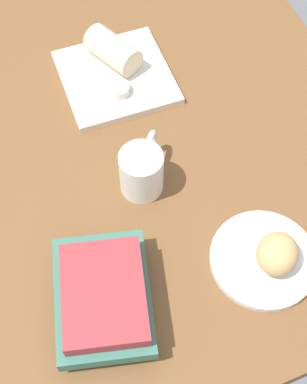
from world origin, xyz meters
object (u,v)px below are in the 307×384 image
breakfast_wrap (113,50)px  book_stack (103,296)px  scone_pastry (277,254)px  coffee_mug (142,170)px  sauce_cup (118,89)px  square_plate (116,77)px  round_plate (263,259)px

breakfast_wrap → book_stack: 55.04cm
scone_pastry → coffee_mug: 28.73cm
book_stack → breakfast_wrap: bearing=-21.3°
coffee_mug → sauce_cup: bearing=-8.1°
scone_pastry → square_plate: size_ratio=0.35×
sauce_cup → book_stack: 45.89cm
sauce_cup → coffee_mug: coffee_mug is taller
scone_pastry → book_stack: 30.37cm
square_plate → sauce_cup: bearing=166.4°
scone_pastry → breakfast_wrap: bearing=10.4°
round_plate → square_plate: 50.97cm
square_plate → round_plate: bearing=-169.0°
scone_pastry → breakfast_wrap: size_ratio=0.67×
book_stack → coffee_mug: 24.98cm
breakfast_wrap → round_plate: bearing=74.7°
scone_pastry → round_plate: bearing=46.8°
sauce_cup → breakfast_wrap: (9.01, -2.18, 2.05)cm
round_plate → sauce_cup: (45.03, 10.92, 1.99)cm
scone_pastry → sauce_cup: size_ratio=1.70×
breakfast_wrap → coffee_mug: coffee_mug is taller
square_plate → book_stack: size_ratio=0.92×
sauce_cup → breakfast_wrap: breakfast_wrap is taller
book_stack → coffee_mug: size_ratio=2.11×
sauce_cup → breakfast_wrap: size_ratio=0.39×
round_plate → breakfast_wrap: breakfast_wrap is taller
round_plate → square_plate: size_ratio=0.83×
scone_pastry → sauce_cup: bearing=14.9°
round_plate → sauce_cup: size_ratio=4.02×
round_plate → scone_pastry: bearing=-133.2°
book_stack → round_plate: bearing=-95.5°
round_plate → scone_pastry: scone_pastry is taller
square_plate → sauce_cup: size_ratio=4.83×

